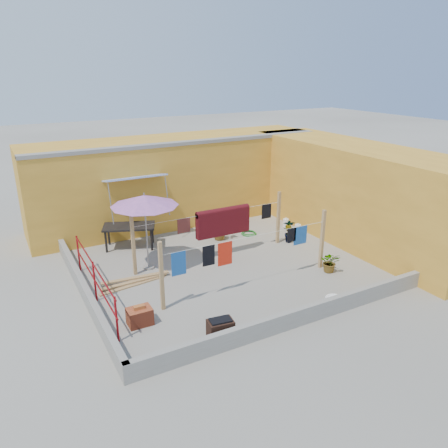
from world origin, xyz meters
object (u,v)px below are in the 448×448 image
Objects in this scene: water_jug_b at (286,223)px; green_hose at (249,233)px; brick_stack at (140,316)px; brazier at (221,330)px; water_jug_a at (298,229)px; patio_umbrella at (144,201)px; outdoor_table at (129,228)px; white_basin at (334,299)px; plant_back_a at (220,229)px.

water_jug_b is 0.63× the size of green_hose.
brick_stack is 1.97m from brazier.
water_jug_a is at bearing 23.51° from brick_stack.
patio_umbrella is at bearing -167.07° from green_hose.
brazier is 1.72× the size of water_jug_a.
outdoor_table is 6.94m from white_basin.
patio_umbrella is 4.68m from green_hose.
outdoor_table is 4.24m from green_hose.
water_jug_a reaches higher than green_hose.
outdoor_table is 3.25× the size of brick_stack.
patio_umbrella reaches higher than white_basin.
water_jug_b is at bearing 66.71° from white_basin.
plant_back_a is (-2.76, 0.07, 0.23)m from water_jug_b.
plant_back_a is (2.96, 1.02, -1.71)m from patio_umbrella.
brazier is 0.79× the size of plant_back_a.
brazier is (1.36, -1.42, 0.03)m from brick_stack.
brazier reaches higher than brick_stack.
water_jug_a is at bearing -15.41° from outdoor_table.
outdoor_table is at bearing 168.16° from green_hose.
water_jug_b is at bearing 0.26° from green_hose.
water_jug_b is at bearing 42.89° from brazier.
brazier reaches higher than green_hose.
patio_umbrella is 4.10× the size of brick_stack.
plant_back_a is at bearing -14.73° from outdoor_table.
white_basin is at bearing -59.23° from outdoor_table.
outdoor_table is 2.41× the size of plant_back_a.
water_jug_a is 0.46× the size of plant_back_a.
patio_umbrella is at bearing 130.54° from white_basin.
brazier is at bearing -137.11° from water_jug_b.
water_jug_a reaches higher than water_jug_b.
white_basin is 5.11m from green_hose.
brick_stack is (-1.19, -2.79, -1.88)m from patio_umbrella.
green_hose is at bearing -4.07° from plant_back_a.
water_jug_a is at bearing 63.34° from white_basin.
plant_back_a is at bearing 42.50° from brick_stack.
patio_umbrella is 6.65× the size of water_jug_a.
outdoor_table is 6.03m from brazier.
white_basin is at bearing -113.29° from water_jug_b.
green_hose is at bearing 83.68° from white_basin.
brick_stack is 0.74× the size of plant_back_a.
brick_stack is 4.92m from white_basin.
brazier is 3.37m from white_basin.
patio_umbrella reaches higher than plant_back_a.
white_basin is 0.87× the size of green_hose.
brick_stack is 1.64× the size of water_jug_b.
plant_back_a reaches higher than water_jug_a.
water_jug_b is at bearing 90.00° from water_jug_a.
patio_umbrella is 6.12m from water_jug_b.
patio_umbrella is 3.57m from brick_stack.
green_hose is (-1.63, 0.72, -0.12)m from water_jug_a.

